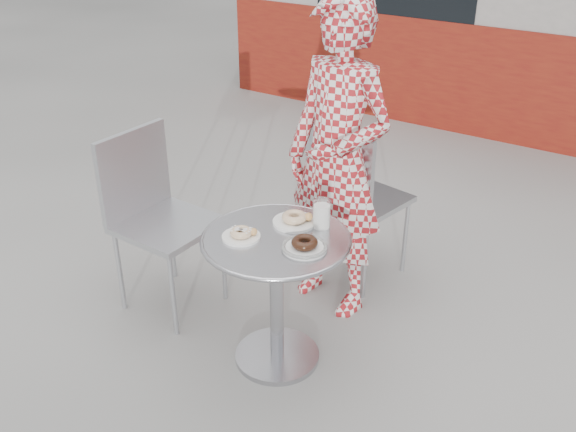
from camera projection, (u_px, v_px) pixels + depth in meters
The scene contains 9 objects.
ground at pixel (280, 359), 3.22m from camera, with size 60.00×60.00×0.00m, color #A4A19C.
bistro_table at pixel (276, 269), 2.99m from camera, with size 0.69×0.69×0.70m.
chair_far at pixel (358, 229), 3.80m from camera, with size 0.53×0.54×0.97m.
chair_left at pixel (169, 256), 3.52m from camera, with size 0.49×0.48×0.99m.
seated_person at pixel (338, 161), 3.29m from camera, with size 0.62×0.41×1.71m, color maroon.
plate_far at pixel (295, 219), 3.01m from camera, with size 0.20×0.20×0.05m.
plate_near at pixel (242, 234), 2.89m from camera, with size 0.18×0.18×0.05m.
plate_checker at pixel (305, 246), 2.81m from camera, with size 0.20×0.20×0.05m.
milk_cup at pixel (322, 215), 2.96m from camera, with size 0.09×0.09×0.13m.
Camera 1 is at (1.43, -2.06, 2.15)m, focal length 40.00 mm.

